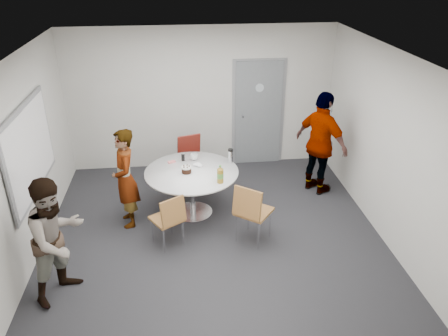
{
  "coord_description": "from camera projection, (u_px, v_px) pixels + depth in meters",
  "views": [
    {
      "loc": [
        -0.45,
        -5.42,
        3.88
      ],
      "look_at": [
        0.18,
        0.25,
        1.01
      ],
      "focal_mm": 35.0,
      "sensor_mm": 36.0,
      "label": 1
    }
  ],
  "objects": [
    {
      "name": "table",
      "position": [
        193.0,
        177.0,
        6.88
      ],
      "size": [
        1.47,
        1.47,
        1.05
      ],
      "color": "white",
      "rests_on": "floor"
    },
    {
      "name": "person_left",
      "position": [
        57.0,
        239.0,
        5.17
      ],
      "size": [
        0.95,
        0.99,
        1.61
      ],
      "primitive_type": "imported",
      "rotation": [
        0.0,
        0.0,
        0.94
      ],
      "color": "white",
      "rests_on": "floor"
    },
    {
      "name": "whiteboard",
      "position": [
        30.0,
        150.0,
        5.89
      ],
      "size": [
        0.04,
        1.9,
        1.25
      ],
      "color": "gray",
      "rests_on": "wall_left"
    },
    {
      "name": "wall_back",
      "position": [
        201.0,
        99.0,
        8.22
      ],
      "size": [
        5.0,
        0.0,
        5.0
      ],
      "primitive_type": "plane",
      "rotation": [
        1.57,
        0.0,
        0.0
      ],
      "color": "beige",
      "rests_on": "floor"
    },
    {
      "name": "person_main",
      "position": [
        125.0,
        179.0,
        6.57
      ],
      "size": [
        0.49,
        0.64,
        1.57
      ],
      "primitive_type": "imported",
      "rotation": [
        0.0,
        0.0,
        -1.36
      ],
      "color": "#A5C6EA",
      "rests_on": "floor"
    },
    {
      "name": "ceiling",
      "position": [
        212.0,
        56.0,
        5.39
      ],
      "size": [
        5.0,
        5.0,
        0.0
      ],
      "primitive_type": "plane",
      "rotation": [
        3.14,
        0.0,
        0.0
      ],
      "color": "silver",
      "rests_on": "wall_back"
    },
    {
      "name": "chair_near_right",
      "position": [
        251.0,
        209.0,
        6.19
      ],
      "size": [
        0.65,
        0.66,
        0.95
      ],
      "rotation": [
        0.0,
        0.0,
        -0.66
      ],
      "color": "olive",
      "rests_on": "floor"
    },
    {
      "name": "floor",
      "position": [
        214.0,
        235.0,
        6.6
      ],
      "size": [
        5.0,
        5.0,
        0.0
      ],
      "primitive_type": "plane",
      "color": "black",
      "rests_on": "ground"
    },
    {
      "name": "door",
      "position": [
        258.0,
        114.0,
        8.45
      ],
      "size": [
        1.02,
        0.17,
        2.12
      ],
      "color": "slate",
      "rests_on": "wall_back"
    },
    {
      "name": "chair_near_left",
      "position": [
        170.0,
        217.0,
        6.15
      ],
      "size": [
        0.56,
        0.57,
        0.83
      ],
      "rotation": [
        0.0,
        0.0,
        0.56
      ],
      "color": "olive",
      "rests_on": "floor"
    },
    {
      "name": "person_right",
      "position": [
        321.0,
        144.0,
        7.43
      ],
      "size": [
        0.95,
        1.14,
        1.82
      ],
      "primitive_type": "imported",
      "rotation": [
        0.0,
        0.0,
        2.14
      ],
      "color": "black",
      "rests_on": "floor"
    },
    {
      "name": "wall_right",
      "position": [
        387.0,
        147.0,
        6.24
      ],
      "size": [
        0.0,
        5.0,
        5.0
      ],
      "primitive_type": "plane",
      "rotation": [
        1.57,
        0.0,
        -1.57
      ],
      "color": "beige",
      "rests_on": "floor"
    },
    {
      "name": "wall_front",
      "position": [
        238.0,
        276.0,
        3.78
      ],
      "size": [
        5.0,
        0.0,
        5.0
      ],
      "primitive_type": "plane",
      "rotation": [
        -1.57,
        0.0,
        0.0
      ],
      "color": "beige",
      "rests_on": "floor"
    },
    {
      "name": "wall_left",
      "position": [
        24.0,
        163.0,
        5.75
      ],
      "size": [
        0.0,
        5.0,
        5.0
      ],
      "primitive_type": "plane",
      "rotation": [
        1.57,
        0.0,
        1.57
      ],
      "color": "beige",
      "rests_on": "floor"
    },
    {
      "name": "chair_far",
      "position": [
        191.0,
        156.0,
        7.8
      ],
      "size": [
        0.56,
        0.59,
        0.93
      ],
      "rotation": [
        0.0,
        0.0,
        3.45
      ],
      "color": "maroon",
      "rests_on": "floor"
    }
  ]
}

